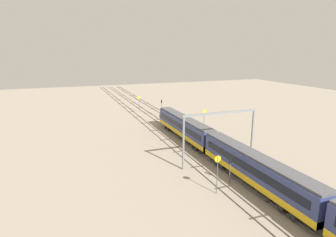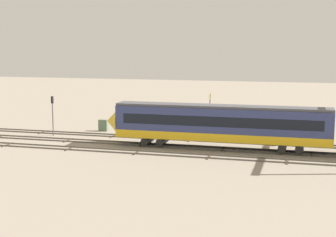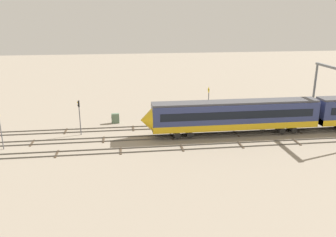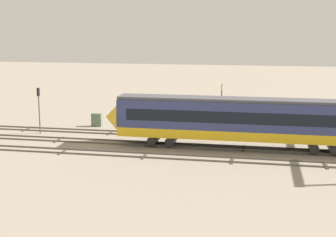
% 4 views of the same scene
% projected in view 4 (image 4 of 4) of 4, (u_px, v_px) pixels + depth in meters
% --- Properties ---
extents(ground_plane, '(206.94, 206.94, 0.00)m').
position_uv_depth(ground_plane, '(195.00, 147.00, 47.18)').
color(ground_plane, gray).
extents(track_near_foreground, '(190.94, 2.40, 0.16)m').
position_uv_depth(track_near_foreground, '(200.00, 136.00, 51.35)').
color(track_near_foreground, '#59544C').
rests_on(track_near_foreground, ground).
extents(track_with_train, '(190.94, 2.40, 0.16)m').
position_uv_depth(track_with_train, '(195.00, 146.00, 47.17)').
color(track_with_train, '#59544C').
rests_on(track_with_train, ground).
extents(track_middle, '(190.94, 2.40, 0.16)m').
position_uv_depth(track_middle, '(188.00, 157.00, 43.00)').
color(track_middle, '#59544C').
rests_on(track_middle, ground).
extents(speed_sign_mid_trackside, '(0.14, 0.86, 5.68)m').
position_uv_depth(speed_sign_mid_trackside, '(221.00, 102.00, 52.17)').
color(speed_sign_mid_trackside, '#4C4C51').
rests_on(speed_sign_mid_trackside, ground).
extents(signal_light_trackside_approach, '(0.31, 0.32, 5.10)m').
position_uv_depth(signal_light_trackside_approach, '(39.00, 104.00, 52.39)').
color(signal_light_trackside_approach, '#4C4C51').
rests_on(signal_light_trackside_approach, ground).
extents(relay_cabinet, '(1.24, 0.61, 1.55)m').
position_uv_depth(relay_cabinet, '(97.00, 120.00, 56.68)').
color(relay_cabinet, '#597259').
rests_on(relay_cabinet, ground).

